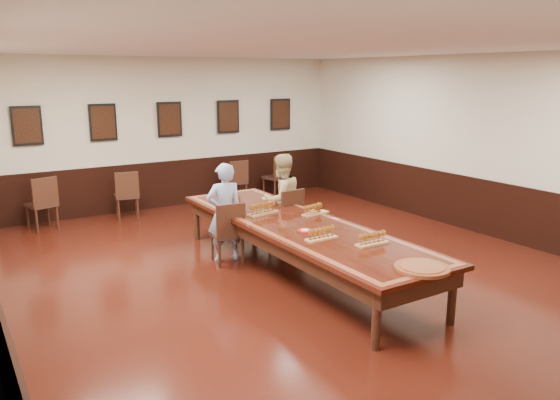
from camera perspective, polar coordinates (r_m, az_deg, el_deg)
floor at (r=8.07m, az=1.91°, el=-7.69°), size 8.00×10.00×0.02m
ceiling at (r=7.55m, az=2.10°, el=15.81°), size 8.00×10.00×0.02m
wall_back at (r=12.09m, az=-11.53°, el=6.87°), size 8.00×0.02×3.20m
wall_right at (r=10.42m, az=20.67°, el=5.34°), size 0.02×10.00×3.20m
chair_man at (r=8.40m, az=-5.56°, el=-3.36°), size 0.52×0.55×0.96m
chair_woman at (r=9.17m, az=0.54°, el=-1.79°), size 0.51×0.54×0.99m
spare_chair_a at (r=11.08m, az=-23.69°, el=-0.28°), size 0.59×0.62×1.01m
spare_chair_b at (r=11.39m, az=-15.75°, el=0.58°), size 0.53×0.57×0.97m
spare_chair_c at (r=12.45m, az=-4.67°, el=2.04°), size 0.48×0.52×0.96m
spare_chair_d at (r=12.89m, az=-0.52°, el=2.54°), size 0.56×0.59×0.99m
person_man at (r=8.42m, az=-5.82°, el=-1.30°), size 0.61×0.45×1.54m
person_woman at (r=9.19m, az=0.14°, el=0.03°), size 0.82×0.66×1.55m
pink_phone at (r=8.10m, az=5.83°, el=-1.97°), size 0.08×0.14×0.01m
wainscoting at (r=7.90m, az=1.93°, el=-4.23°), size 8.00×10.00×1.00m
conference_table at (r=7.87m, az=1.94°, el=-3.46°), size 1.40×5.00×0.76m
posters at (r=11.99m, az=-11.47°, el=8.26°), size 6.14×0.04×0.74m
flight_a at (r=8.32m, az=-1.81°, el=-0.91°), size 0.53×0.25×0.19m
flight_b at (r=8.31m, az=3.66°, el=-1.00°), size 0.48×0.22×0.17m
flight_c at (r=7.08m, az=4.36°, el=-3.55°), size 0.45×0.15×0.17m
flight_d at (r=6.94m, az=9.62°, el=-4.03°), size 0.46×0.14×0.17m
red_plate_grp at (r=7.43m, az=2.63°, el=-3.24°), size 0.22×0.22×0.03m
carved_platter at (r=6.21m, az=14.63°, el=-6.89°), size 0.63×0.63×0.05m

